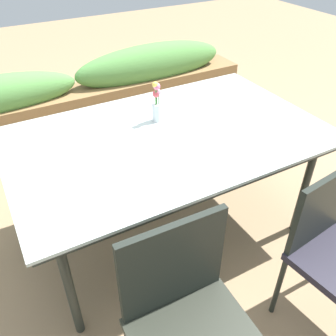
# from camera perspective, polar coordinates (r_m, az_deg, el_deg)

# --- Properties ---
(ground_plane) EXTENTS (12.00, 12.00, 0.00)m
(ground_plane) POSITION_cam_1_polar(r_m,az_deg,el_deg) (2.54, -1.73, -10.56)
(ground_plane) COLOR #9E7F5B
(dining_table) EXTENTS (1.83, 1.13, 0.78)m
(dining_table) POSITION_cam_1_polar(r_m,az_deg,el_deg) (2.12, -0.00, 4.24)
(dining_table) COLOR silver
(dining_table) RESTS_ON ground
(chair_near_left) EXTENTS (0.50, 0.50, 0.92)m
(chair_near_left) POSITION_cam_1_polar(r_m,az_deg,el_deg) (1.55, 3.41, -22.84)
(chair_near_left) COLOR #292D23
(chair_near_left) RESTS_ON ground
(chair_near_right) EXTENTS (0.46, 0.46, 0.87)m
(chair_near_right) POSITION_cam_1_polar(r_m,az_deg,el_deg) (1.95, 24.81, -11.40)
(chair_near_right) COLOR black
(chair_near_right) RESTS_ON ground
(flower_vase) EXTENTS (0.06, 0.06, 0.26)m
(flower_vase) POSITION_cam_1_polar(r_m,az_deg,el_deg) (2.17, -1.83, 10.23)
(flower_vase) COLOR silver
(flower_vase) RESTS_ON dining_table
(planter_box) EXTENTS (3.55, 0.38, 0.74)m
(planter_box) POSITION_cam_1_polar(r_m,az_deg,el_deg) (3.63, -13.88, 10.84)
(planter_box) COLOR olive
(planter_box) RESTS_ON ground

